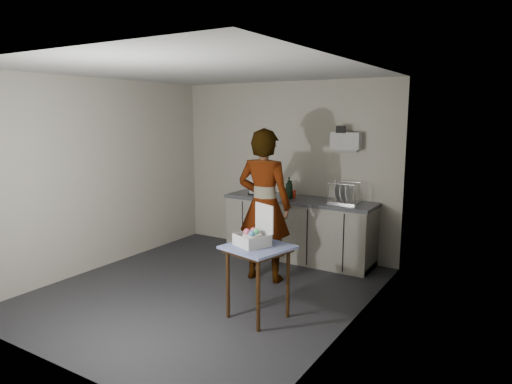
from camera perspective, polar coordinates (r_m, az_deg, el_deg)
The scene contains 15 objects.
ground at distance 5.71m, azimuth -6.20°, elevation -12.12°, with size 4.00×4.00×0.00m, color #27272C.
wall_back at distance 7.02m, azimuth 3.62°, elevation 3.02°, with size 3.60×0.02×2.60m, color beige.
wall_right at distance 4.50m, azimuth 11.79°, elevation -1.03°, with size 0.02×4.00×2.60m, color beige.
wall_left at distance 6.62m, azimuth -18.76°, elevation 2.09°, with size 0.02×4.00×2.60m, color beige.
ceiling at distance 5.32m, azimuth -6.73°, elevation 14.77°, with size 3.60×4.00×0.01m, color silver.
kitchen_counter at distance 6.75m, azimuth 5.38°, elevation -4.83°, with size 2.24×0.62×0.91m.
wall_shelf at distance 6.51m, azimuth 11.20°, elevation 6.27°, with size 0.42×0.18×0.37m.
side_table at distance 4.76m, azimuth 0.25°, elevation -7.92°, with size 0.72×0.72×0.78m.
standing_man at distance 5.78m, azimuth 1.03°, elevation -1.70°, with size 0.71×0.47×1.95m, color #B2A593.
soap_bottle at distance 6.60m, azimuth 4.15°, elevation 0.51°, with size 0.12×0.12×0.31m, color black.
soda_can at distance 6.66m, azimuth 4.73°, elevation -0.26°, with size 0.06×0.06×0.11m, color red.
dark_bottle at distance 6.79m, azimuth 4.21°, elevation 0.46°, with size 0.07×0.07×0.24m, color black.
paper_towel at distance 6.92m, azimuth -0.34°, elevation 0.94°, with size 0.18×0.18×0.32m.
dish_rack at distance 6.41m, azimuth 10.88°, elevation -0.73°, with size 0.41×0.31×0.29m.
bakery_box at distance 4.73m, azimuth -0.29°, elevation -5.56°, with size 0.39×0.40×0.42m.
Camera 1 is at (3.28, -4.16, 2.13)m, focal length 32.00 mm.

